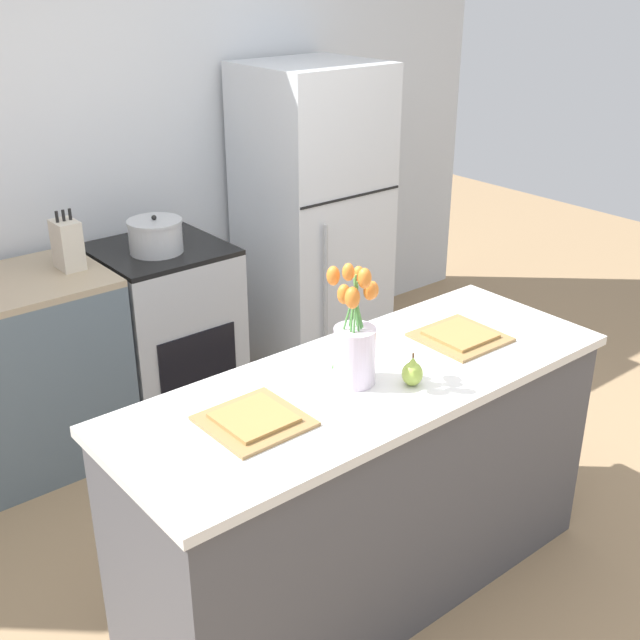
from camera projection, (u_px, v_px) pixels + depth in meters
ground_plane at (362, 583)px, 3.04m from camera, size 10.00×10.00×0.00m
back_wall at (92, 142)px, 3.90m from camera, size 5.20×0.08×2.70m
kitchen_island at (364, 486)px, 2.86m from camera, size 1.80×0.66×0.89m
stove_range at (166, 331)px, 4.04m from camera, size 0.60×0.61×0.89m
refrigerator at (312, 220)px, 4.43m from camera, size 0.68×0.67×1.68m
flower_vase at (355, 343)px, 2.58m from camera, size 0.16×0.15×0.43m
pear_figurine at (412, 372)px, 2.61m from camera, size 0.07×0.07×0.11m
plate_setting_left at (254, 419)px, 2.41m from camera, size 0.29×0.29×0.02m
plate_setting_right at (460, 336)px, 2.94m from camera, size 0.29×0.29×0.02m
cooking_pot at (156, 236)px, 3.76m from camera, size 0.26×0.26×0.18m
knife_block at (67, 245)px, 3.55m from camera, size 0.10×0.14×0.27m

